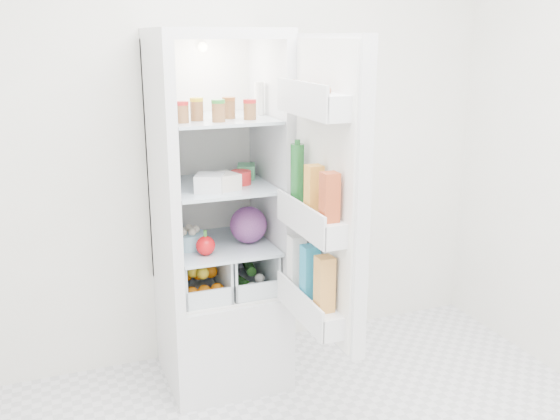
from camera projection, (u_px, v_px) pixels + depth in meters
name	position (u px, v px, depth m)	size (l,w,h in m)	color
room_walls	(381.00, 94.00, 1.94)	(3.02, 3.02, 2.61)	silver
refrigerator	(218.00, 255.00, 3.24)	(0.60, 0.60, 1.80)	silver
shelf_low	(221.00, 245.00, 3.16)	(0.49, 0.53, 0.01)	silver
shelf_mid	(219.00, 186.00, 3.08)	(0.49, 0.53, 0.01)	silver
shelf_top	(217.00, 119.00, 2.99)	(0.49, 0.53, 0.01)	silver
crisper_left	(198.00, 272.00, 3.16)	(0.23, 0.46, 0.22)	silver
crisper_right	(244.00, 266.00, 3.24)	(0.23, 0.46, 0.22)	silver
condiment_jars	(216.00, 111.00, 2.86)	(0.38, 0.16, 0.08)	#B21919
squeeze_bottle	(259.00, 99.00, 3.04)	(0.05, 0.05, 0.16)	white
tub_white	(210.00, 183.00, 2.92)	(0.13, 0.13, 0.08)	silver
tub_cream	(223.00, 182.00, 2.96)	(0.13, 0.13, 0.08)	silver
tin_red	(241.00, 178.00, 3.07)	(0.10, 0.10, 0.07)	red
tub_green	(246.00, 171.00, 3.20)	(0.09, 0.12, 0.07)	#479C62
red_cabbage	(248.00, 225.00, 3.15)	(0.19, 0.19, 0.19)	#4F1D55
bell_pepper	(206.00, 246.00, 2.99)	(0.09, 0.09, 0.09)	red
mushroom_bowl	(189.00, 240.00, 3.09)	(0.16, 0.16, 0.08)	#96CAE0
citrus_pile	(201.00, 279.00, 3.11)	(0.20, 0.24, 0.16)	#DE620B
veg_pile	(245.00, 274.00, 3.25)	(0.16, 0.30, 0.10)	#234E1A
fridge_door	(324.00, 199.00, 2.66)	(0.17, 0.60, 1.30)	silver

